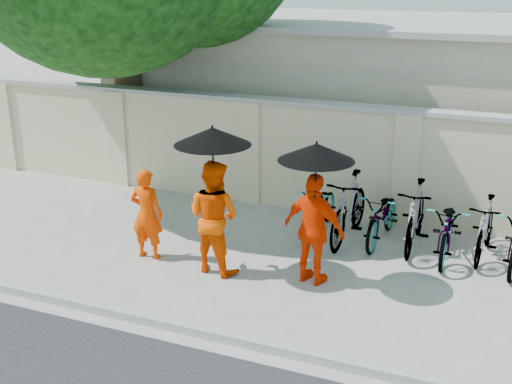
% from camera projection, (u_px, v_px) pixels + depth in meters
% --- Properties ---
extents(ground, '(80.00, 80.00, 0.00)m').
position_uv_depth(ground, '(232.00, 275.00, 9.67)').
color(ground, '#AFABA6').
extents(kerb, '(40.00, 0.16, 0.12)m').
position_uv_depth(kerb, '(177.00, 326.00, 8.17)').
color(kerb, '#9C9C9C').
rests_on(kerb, ground).
extents(compound_wall, '(20.00, 0.30, 2.00)m').
position_uv_depth(compound_wall, '(352.00, 163.00, 11.79)').
color(compound_wall, beige).
rests_on(compound_wall, ground).
extents(building_behind, '(14.00, 6.00, 3.20)m').
position_uv_depth(building_behind, '(438.00, 98.00, 14.56)').
color(building_behind, beige).
rests_on(building_behind, ground).
extents(monk_left, '(0.56, 0.39, 1.47)m').
position_uv_depth(monk_left, '(147.00, 214.00, 10.04)').
color(monk_left, '#FF3D00').
rests_on(monk_left, ground).
extents(monk_center, '(0.95, 0.81, 1.74)m').
position_uv_depth(monk_center, '(214.00, 217.00, 9.56)').
color(monk_center, '#FF4D00').
rests_on(monk_center, ground).
extents(parasol_center, '(1.11, 1.11, 1.27)m').
position_uv_depth(parasol_center, '(212.00, 136.00, 9.07)').
color(parasol_center, black).
rests_on(parasol_center, ground).
extents(monk_right, '(1.05, 0.63, 1.67)m').
position_uv_depth(monk_right, '(314.00, 230.00, 9.18)').
color(monk_right, '#FF2F00').
rests_on(monk_right, ground).
extents(parasol_right, '(1.07, 1.07, 1.18)m').
position_uv_depth(parasol_right, '(316.00, 152.00, 8.72)').
color(parasol_right, black).
rests_on(parasol_right, ground).
extents(bike_0, '(0.61, 1.65, 0.86)m').
position_uv_depth(bike_0, '(320.00, 209.00, 11.12)').
color(bike_0, gray).
rests_on(bike_0, ground).
extents(bike_1, '(0.63, 1.94, 1.15)m').
position_uv_depth(bike_1, '(349.00, 208.00, 10.75)').
color(bike_1, gray).
rests_on(bike_1, ground).
extents(bike_2, '(0.69, 1.74, 0.90)m').
position_uv_depth(bike_2, '(383.00, 216.00, 10.73)').
color(bike_2, gray).
rests_on(bike_2, ground).
extents(bike_3, '(0.53, 1.82, 1.09)m').
position_uv_depth(bike_3, '(416.00, 216.00, 10.47)').
color(bike_3, gray).
rests_on(bike_3, ground).
extents(bike_4, '(0.67, 1.81, 0.94)m').
position_uv_depth(bike_4, '(448.00, 229.00, 10.15)').
color(bike_4, gray).
rests_on(bike_4, ground).
extents(bike_5, '(0.59, 1.64, 0.97)m').
position_uv_depth(bike_5, '(485.00, 229.00, 10.12)').
color(bike_5, gray).
rests_on(bike_5, ground).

